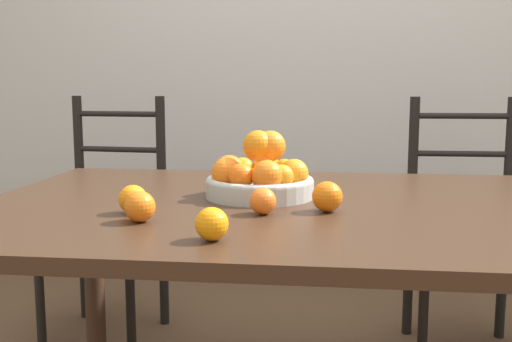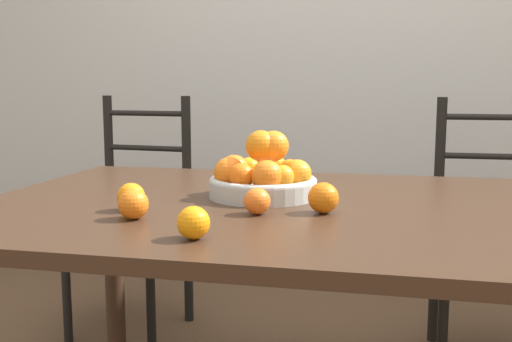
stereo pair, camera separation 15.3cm
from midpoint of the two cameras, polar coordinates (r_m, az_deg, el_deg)
The scene contains 10 objects.
wall_back at distance 3.08m, azimuth 4.51°, elevation 12.93°, with size 8.00×0.06×2.60m.
dining_table at distance 1.56m, azimuth 2.07°, elevation -6.03°, with size 1.71×1.10×0.75m.
fruit_bowl at distance 1.61m, azimuth -2.41°, elevation -0.54°, with size 0.29×0.29×0.18m.
orange_loose_0 at distance 1.37m, azimuth -14.18°, elevation -3.33°, with size 0.07×0.07×0.07m.
orange_loose_1 at distance 1.40m, azimuth -2.46°, elevation -2.92°, with size 0.06×0.06×0.06m.
orange_loose_2 at distance 1.43m, azimuth 3.79°, elevation -2.48°, with size 0.07×0.07×0.07m.
orange_loose_3 at distance 1.46m, azimuth -14.61°, elevation -2.64°, with size 0.07×0.07×0.07m.
orange_loose_4 at distance 1.18m, azimuth -7.96°, elevation -5.06°, with size 0.07×0.07×0.07m.
chair_left at distance 2.59m, azimuth -15.61°, elevation -4.92°, with size 0.45×0.43×1.00m.
chair_right at distance 2.45m, azimuth 17.68°, elevation -5.77°, with size 0.43×0.41×1.00m.
Camera 1 is at (0.04, -1.52, 1.05)m, focal length 42.00 mm.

